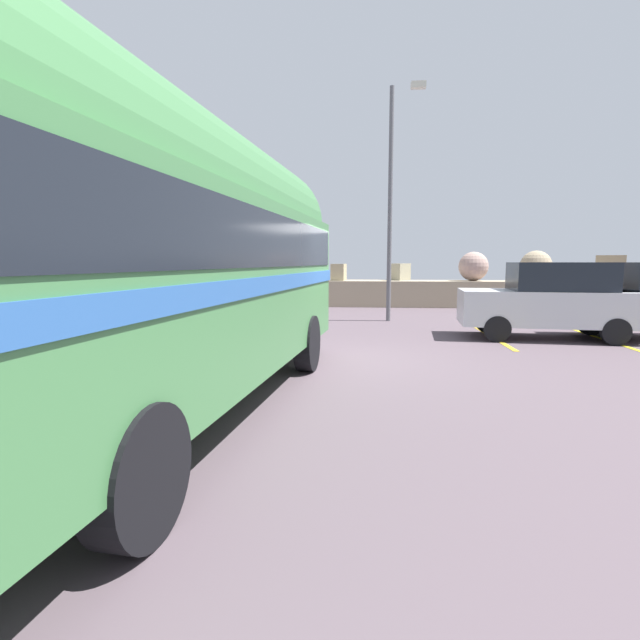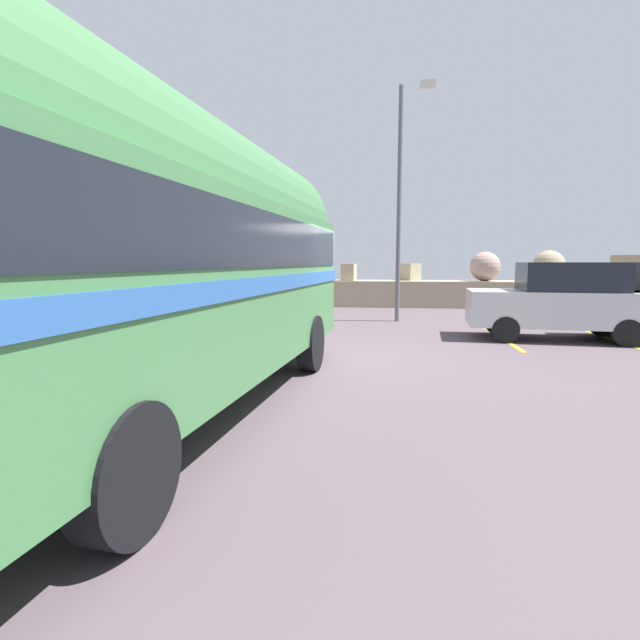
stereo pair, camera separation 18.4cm
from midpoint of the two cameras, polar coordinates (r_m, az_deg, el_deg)
The scene contains 5 objects.
ground at distance 9.17m, azimuth 1.46°, elevation -4.92°, with size 32.00×26.00×0.02m.
breakwater at distance 20.79m, azimuth 4.82°, elevation 3.73°, with size 31.36×2.08×2.47m.
vintage_coach at distance 6.08m, azimuth -16.50°, elevation 8.14°, with size 3.23×8.78×3.70m.
parked_car_nearest at distance 12.93m, azimuth 27.03°, elevation 2.09°, with size 4.24×2.07×1.86m.
lamp_post at distance 15.48m, azimuth 10.11°, elevation 14.66°, with size 1.04×0.47×7.18m.
Camera 2 is at (0.97, -8.92, 1.89)m, focal length 26.93 mm.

